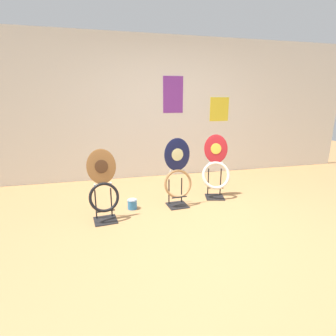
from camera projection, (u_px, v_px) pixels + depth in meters
name	position (u px, v px, depth m)	size (l,w,h in m)	color
ground_plane	(211.00, 232.00, 3.04)	(14.00, 14.00, 0.00)	#A37547
wall_back	(164.00, 109.00, 4.97)	(8.00, 0.07, 2.60)	silver
toilet_seat_display_crimson_swirl	(216.00, 170.00, 3.99)	(0.46, 0.36, 0.97)	black
toilet_seat_display_woodgrain	(103.00, 189.00, 3.22)	(0.38, 0.31, 0.91)	black
toilet_seat_display_navy_moon	(178.00, 176.00, 3.66)	(0.41, 0.30, 0.98)	black
paint_can	(132.00, 204.00, 3.65)	(0.14, 0.14, 0.14)	teal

